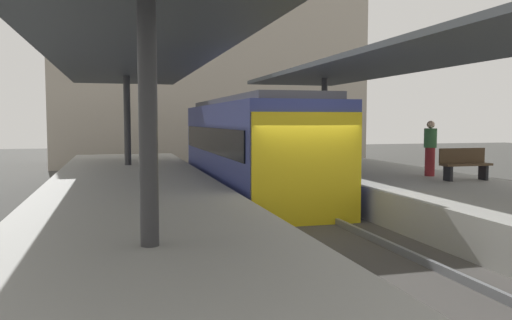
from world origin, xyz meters
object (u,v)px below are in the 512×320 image
object	(u,v)px
commuter_train	(252,148)
passenger_near_bench	(430,147)
platform_sign	(326,120)
platform_bench	(464,163)

from	to	relation	value
commuter_train	passenger_near_bench	xyz separation A→B (m)	(4.57, -2.94, 0.10)
platform_sign	commuter_train	bearing A→B (deg)	-163.26
platform_sign	passenger_near_bench	size ratio (longest dim) A/B	1.38
commuter_train	passenger_near_bench	world-z (taller)	commuter_train
commuter_train	platform_sign	xyz separation A→B (m)	(2.92, 0.88, 0.90)
platform_bench	platform_sign	xyz separation A→B (m)	(-1.93, 4.99, 1.16)
platform_sign	platform_bench	bearing A→B (deg)	-68.83
commuter_train	platform_bench	world-z (taller)	commuter_train
passenger_near_bench	commuter_train	bearing A→B (deg)	147.20
passenger_near_bench	platform_sign	bearing A→B (deg)	113.26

